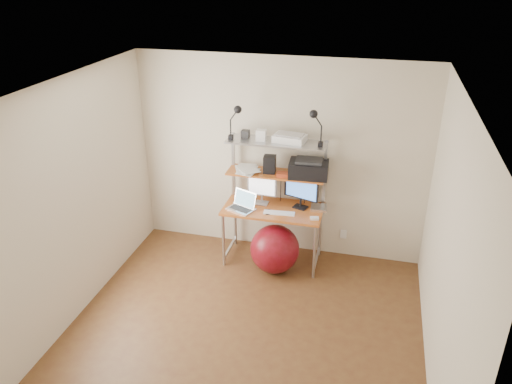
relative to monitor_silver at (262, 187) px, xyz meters
The scene contains 20 objects.
room 1.58m from the monitor_silver, 83.85° to the right, with size 3.60×3.60×3.60m.
computer_desk 0.17m from the monitor_silver, 13.56° to the right, with size 1.20×0.60×1.57m.
wall_outlet 1.23m from the monitor_silver, 13.40° to the left, with size 0.08×0.01×0.12m, color white.
monitor_silver is the anchor object (origin of this frame).
monitor_black 0.48m from the monitor_silver, ahead, with size 0.43×0.19×0.45m.
laptop 0.32m from the monitor_silver, 132.60° to the right, with size 0.39×0.35×0.27m.
keyboard 0.40m from the monitor_silver, 39.85° to the right, with size 0.37×0.11×0.01m, color white.
mouse 0.77m from the monitor_silver, 21.05° to the right, with size 0.10×0.06×0.03m, color white.
mac_mini 0.73m from the monitor_silver, ahead, with size 0.19×0.19×0.04m, color silver.
phone 0.33m from the monitor_silver, 60.12° to the right, with size 0.07×0.13×0.01m, color black.
printer 0.63m from the monitor_silver, ahead, with size 0.47×0.34×0.22m.
nas_cube 0.32m from the monitor_silver, 16.70° to the left, with size 0.14×0.14×0.21m, color black.
red_box 0.35m from the monitor_silver, 11.19° to the right, with size 0.16×0.11×0.04m, color #B23C1C.
scanner 0.72m from the monitor_silver, ahead, with size 0.40×0.29×0.10m.
box_white 0.66m from the monitor_silver, 142.89° to the left, with size 0.11×0.09×0.13m, color white.
box_grey 0.68m from the monitor_silver, 163.05° to the left, with size 0.09×0.09×0.09m, color #2C2C2F.
clip_lamp_left 0.95m from the monitor_silver, behind, with size 0.17×0.09×0.41m.
clip_lamp_right 1.09m from the monitor_silver, ahead, with size 0.17×0.09×0.42m.
exercise_ball 0.77m from the monitor_silver, 52.92° to the right, with size 0.60×0.60×0.60m, color maroon.
paper_stack 0.29m from the monitor_silver, behind, with size 0.39×0.40×0.03m.
Camera 1 is at (1.11, -3.82, 3.52)m, focal length 35.00 mm.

